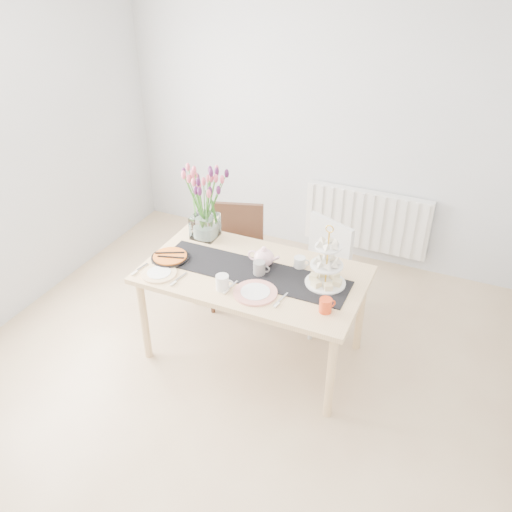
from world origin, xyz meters
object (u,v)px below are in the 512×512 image
at_px(cake_stand, 326,270).
at_px(plate_right, 255,293).
at_px(cream_jug, 300,262).
at_px(tart_tin, 170,258).
at_px(teapot, 264,258).
at_px(dining_table, 253,281).
at_px(radiator, 366,220).
at_px(tulip_vase, 203,193).
at_px(chair_white, 319,265).
at_px(chair_brown, 237,248).
at_px(mug_white, 222,282).
at_px(mug_orange, 326,305).
at_px(plate_left, 159,273).
at_px(mug_grey, 259,268).

height_order(cake_stand, plate_right, cake_stand).
distance_m(cream_jug, tart_tin, 0.97).
bearing_deg(teapot, tart_tin, -165.07).
bearing_deg(dining_table, radiator, 75.60).
xyz_separation_m(radiator, tulip_vase, (-1.00, -1.37, 0.68)).
height_order(radiator, chair_white, chair_white).
relative_size(chair_white, cake_stand, 2.12).
distance_m(dining_table, chair_brown, 0.78).
xyz_separation_m(cream_jug, mug_white, (-0.39, -0.47, 0.01)).
bearing_deg(chair_brown, dining_table, -72.52).
bearing_deg(tart_tin, radiator, 58.91).
height_order(dining_table, mug_white, mug_white).
bearing_deg(dining_table, mug_orange, -20.22).
relative_size(cake_stand, plate_left, 1.64).
xyz_separation_m(mug_orange, plate_right, (-0.49, -0.00, -0.04)).
distance_m(radiator, tulip_vase, 1.83).
xyz_separation_m(chair_brown, tart_tin, (-0.20, -0.71, 0.26)).
bearing_deg(chair_white, dining_table, -90.72).
distance_m(cake_stand, plate_right, 0.51).
bearing_deg(mug_white, plate_left, 172.12).
height_order(chair_brown, cake_stand, cake_stand).
xyz_separation_m(tart_tin, plate_right, (0.76, -0.14, -0.01)).
distance_m(radiator, mug_grey, 1.77).
bearing_deg(chair_brown, mug_white, -87.47).
relative_size(cake_stand, teapot, 1.75).
relative_size(teapot, mug_grey, 2.29).
height_order(chair_white, mug_white, chair_white).
bearing_deg(tulip_vase, radiator, 53.97).
height_order(mug_grey, plate_right, mug_grey).
height_order(teapot, plate_left, teapot).
bearing_deg(mug_grey, teapot, 84.98).
relative_size(mug_grey, mug_white, 0.95).
height_order(chair_white, cake_stand, cake_stand).
xyz_separation_m(radiator, mug_white, (-0.54, -1.96, 0.35)).
xyz_separation_m(tulip_vase, cake_stand, (1.08, -0.25, -0.26)).
distance_m(mug_grey, plate_right, 0.24).
relative_size(chair_brown, plate_left, 3.45).
xyz_separation_m(dining_table, plate_left, (-0.61, -0.29, 0.08)).
height_order(mug_orange, plate_left, mug_orange).
bearing_deg(chair_brown, plate_right, -74.45).
xyz_separation_m(cake_stand, teapot, (-0.48, 0.04, -0.05)).
relative_size(tulip_vase, mug_orange, 7.00).
height_order(tart_tin, mug_white, mug_white).
xyz_separation_m(mug_white, plate_right, (0.23, 0.04, -0.05)).
distance_m(cake_stand, plate_left, 1.19).
height_order(cream_jug, plate_right, cream_jug).
distance_m(chair_brown, mug_white, 1.00).
bearing_deg(cream_jug, tart_tin, -176.14).
height_order(chair_brown, tulip_vase, tulip_vase).
bearing_deg(chair_white, plate_left, -109.69).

